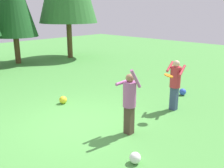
{
  "coord_description": "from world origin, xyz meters",
  "views": [
    {
      "loc": [
        -4.21,
        -5.37,
        3.17
      ],
      "look_at": [
        1.02,
        -0.33,
        1.05
      ],
      "focal_mm": 41.0,
      "sensor_mm": 36.0,
      "label": 1
    }
  ],
  "objects_px": {
    "frisbee": "(169,76)",
    "ball_yellow": "(63,100)",
    "ball_white": "(135,158)",
    "ball_blue": "(183,92)",
    "person_thrower": "(129,99)",
    "person_catcher": "(175,81)"
  },
  "relations": [
    {
      "from": "person_catcher",
      "to": "ball_blue",
      "type": "height_order",
      "value": "person_catcher"
    },
    {
      "from": "ball_white",
      "to": "ball_blue",
      "type": "xyz_separation_m",
      "value": [
        4.81,
        1.54,
        0.01
      ]
    },
    {
      "from": "ball_blue",
      "to": "ball_yellow",
      "type": "bearing_deg",
      "value": 145.53
    },
    {
      "from": "person_catcher",
      "to": "ball_white",
      "type": "relative_size",
      "value": 6.53
    },
    {
      "from": "frisbee",
      "to": "ball_blue",
      "type": "distance_m",
      "value": 2.65
    },
    {
      "from": "person_thrower",
      "to": "frisbee",
      "type": "height_order",
      "value": "person_thrower"
    },
    {
      "from": "frisbee",
      "to": "ball_yellow",
      "type": "xyz_separation_m",
      "value": [
        -1.47,
        3.25,
        -1.18
      ]
    },
    {
      "from": "ball_yellow",
      "to": "ball_blue",
      "type": "bearing_deg",
      "value": -34.47
    },
    {
      "from": "ball_white",
      "to": "person_thrower",
      "type": "bearing_deg",
      "value": 45.81
    },
    {
      "from": "ball_white",
      "to": "ball_yellow",
      "type": "bearing_deg",
      "value": 75.22
    },
    {
      "from": "frisbee",
      "to": "ball_yellow",
      "type": "relative_size",
      "value": 1.35
    },
    {
      "from": "person_catcher",
      "to": "ball_white",
      "type": "bearing_deg",
      "value": 3.22
    },
    {
      "from": "person_catcher",
      "to": "ball_yellow",
      "type": "bearing_deg",
      "value": -68.72
    },
    {
      "from": "person_thrower",
      "to": "person_catcher",
      "type": "relative_size",
      "value": 1.1
    },
    {
      "from": "ball_yellow",
      "to": "ball_white",
      "type": "height_order",
      "value": "ball_yellow"
    },
    {
      "from": "frisbee",
      "to": "ball_blue",
      "type": "relative_size",
      "value": 1.4
    },
    {
      "from": "ball_yellow",
      "to": "ball_white",
      "type": "bearing_deg",
      "value": -104.78
    },
    {
      "from": "person_catcher",
      "to": "frisbee",
      "type": "distance_m",
      "value": 0.82
    },
    {
      "from": "ball_blue",
      "to": "frisbee",
      "type": "bearing_deg",
      "value": -162.89
    },
    {
      "from": "person_catcher",
      "to": "ball_white",
      "type": "xyz_separation_m",
      "value": [
        -3.27,
        -1.03,
        -0.85
      ]
    },
    {
      "from": "frisbee",
      "to": "ball_blue",
      "type": "bearing_deg",
      "value": 17.11
    },
    {
      "from": "frisbee",
      "to": "ball_yellow",
      "type": "bearing_deg",
      "value": 114.26
    }
  ]
}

